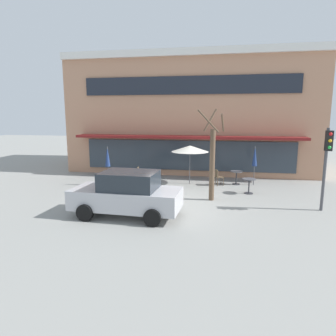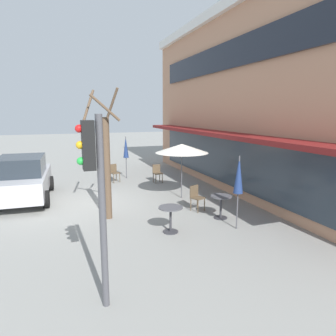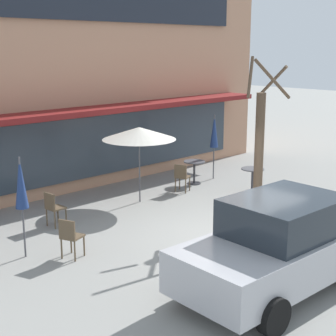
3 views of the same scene
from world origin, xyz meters
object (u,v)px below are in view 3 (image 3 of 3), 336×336
(cafe_chair_1, at_px, (70,235))
(patio_umbrella_green_folded, at_px, (21,184))
(patio_umbrella_cream_folded, at_px, (139,133))
(parked_sedan, at_px, (280,245))
(cafe_chair_0, at_px, (53,207))
(cafe_chair_2, at_px, (182,176))
(street_tree, at_px, (260,148))
(cafe_table_streetside, at_px, (252,176))
(cafe_table_near_wall, at_px, (194,168))
(patio_umbrella_corner_open, at_px, (214,132))

(cafe_chair_1, bearing_deg, patio_umbrella_green_folded, 130.64)
(patio_umbrella_cream_folded, distance_m, parked_sedan, 6.33)
(cafe_chair_0, bearing_deg, patio_umbrella_green_folded, -140.29)
(patio_umbrella_green_folded, height_order, parked_sedan, patio_umbrella_green_folded)
(patio_umbrella_green_folded, bearing_deg, cafe_chair_0, 39.71)
(cafe_chair_0, bearing_deg, cafe_chair_2, -0.29)
(parked_sedan, bearing_deg, street_tree, 41.64)
(cafe_table_streetside, relative_size, patio_umbrella_cream_folded, 0.35)
(cafe_chair_0, xyz_separation_m, parked_sedan, (1.14, -5.87, 0.35))
(patio_umbrella_green_folded, relative_size, patio_umbrella_cream_folded, 1.00)
(parked_sedan, height_order, street_tree, street_tree)
(cafe_chair_0, bearing_deg, cafe_table_streetside, -14.37)
(patio_umbrella_green_folded, bearing_deg, cafe_table_near_wall, 12.93)
(parked_sedan, distance_m, street_tree, 4.32)
(cafe_table_near_wall, height_order, patio_umbrella_green_folded, patio_umbrella_green_folded)
(cafe_table_near_wall, xyz_separation_m, parked_sedan, (-4.42, -6.26, 0.36))
(cafe_table_streetside, distance_m, cafe_chair_0, 6.29)
(patio_umbrella_cream_folded, relative_size, patio_umbrella_corner_open, 1.00)
(patio_umbrella_green_folded, distance_m, cafe_chair_0, 2.21)
(cafe_chair_1, relative_size, cafe_chair_2, 1.00)
(cafe_table_near_wall, relative_size, parked_sedan, 0.18)
(cafe_table_streetside, bearing_deg, street_tree, -139.97)
(parked_sedan, relative_size, street_tree, 1.02)
(cafe_chair_2, bearing_deg, cafe_chair_0, 179.71)
(cafe_table_streetside, xyz_separation_m, parked_sedan, (-4.95, -4.31, 0.36))
(patio_umbrella_cream_folded, distance_m, patio_umbrella_corner_open, 3.62)
(patio_umbrella_corner_open, xyz_separation_m, cafe_chair_1, (-7.33, -2.37, -1.10))
(patio_umbrella_green_folded, relative_size, cafe_chair_0, 2.47)
(parked_sedan, bearing_deg, cafe_chair_2, 59.81)
(cafe_table_streetside, xyz_separation_m, street_tree, (-1.80, -1.52, 1.34))
(cafe_chair_1, distance_m, street_tree, 5.39)
(cafe_chair_2, bearing_deg, patio_umbrella_cream_folded, 176.10)
(cafe_chair_2, relative_size, street_tree, 0.21)
(patio_umbrella_cream_folded, xyz_separation_m, parked_sedan, (-1.78, -5.96, -1.14))
(cafe_table_streetside, bearing_deg, cafe_chair_0, 165.63)
(patio_umbrella_green_folded, xyz_separation_m, cafe_chair_0, (1.47, 1.22, -1.10))
(cafe_table_near_wall, height_order, patio_umbrella_cream_folded, patio_umbrella_cream_folded)
(patio_umbrella_green_folded, xyz_separation_m, street_tree, (5.76, -1.85, 0.23))
(cafe_table_streetside, bearing_deg, patio_umbrella_corner_open, 77.85)
(patio_umbrella_green_folded, bearing_deg, cafe_table_streetside, -2.55)
(cafe_table_streetside, relative_size, cafe_chair_1, 0.85)
(patio_umbrella_corner_open, xyz_separation_m, parked_sedan, (-5.37, -6.26, -0.75))
(cafe_chair_1, distance_m, parked_sedan, 4.37)
(cafe_table_near_wall, xyz_separation_m, street_tree, (-1.27, -3.47, 1.34))
(patio_umbrella_corner_open, bearing_deg, patio_umbrella_cream_folded, -175.24)
(cafe_table_streetside, distance_m, cafe_chair_1, 6.93)
(street_tree, bearing_deg, cafe_chair_1, 167.95)
(cafe_chair_0, distance_m, cafe_chair_1, 2.15)
(patio_umbrella_green_folded, height_order, cafe_chair_2, patio_umbrella_green_folded)
(cafe_chair_0, bearing_deg, cafe_chair_1, -112.47)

